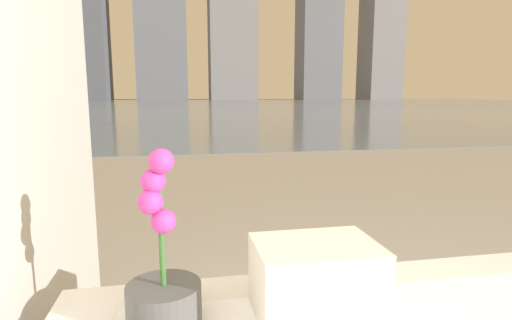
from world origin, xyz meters
The scene contains 7 objects.
potted_orchid centered at (-0.57, 0.89, 0.63)m, with size 0.16×0.16×0.37m.
towel_stack centered at (-0.25, 0.86, 0.61)m, with size 0.26×0.19×0.16m.
harbor_water centered at (0.00, 62.00, 0.01)m, with size 180.00×110.00×0.01m.
harbor_boat_4 centered at (-32.40, 81.83, 0.41)m, with size 1.28×3.11×1.14m.
skyline_tower_1 centered at (-24.92, 118.00, 19.12)m, with size 11.25×12.13×38.24m.
skyline_tower_2 centered at (-4.94, 118.00, 20.63)m, with size 13.83×9.14×41.26m.
skyline_tower_3 centered at (14.99, 118.00, 24.02)m, with size 13.36×10.00×48.03m.
Camera 1 is at (-0.52, 0.09, 1.00)m, focal length 28.00 mm.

